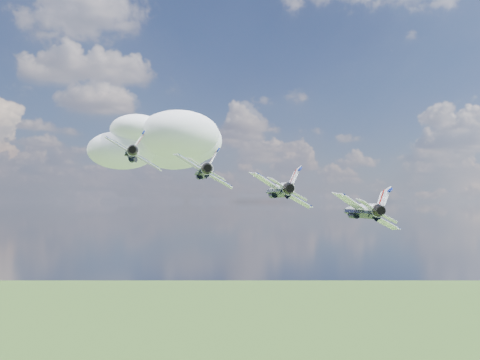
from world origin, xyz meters
name	(u,v)px	position (x,y,z in m)	size (l,w,h in m)	color
cloud_far	(156,141)	(48.36, 200.15, 178.23)	(61.98, 48.70, 24.35)	white
jet_0	(134,154)	(-4.86, 24.02, 155.15)	(9.84, 14.57, 4.35)	silver
jet_1	(203,171)	(4.25, 16.00, 152.13)	(9.84, 14.57, 4.35)	white
jet_2	(278,190)	(13.36, 7.98, 149.11)	(9.84, 14.57, 4.35)	silver
jet_3	(361,210)	(22.46, -0.04, 146.09)	(9.84, 14.57, 4.35)	silver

